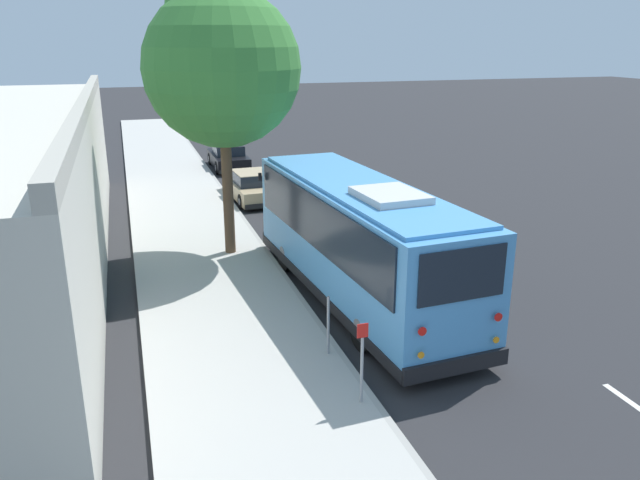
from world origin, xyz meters
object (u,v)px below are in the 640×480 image
object	(u,v)px
parked_sedan_tan	(252,187)
sign_post_near	(362,362)
parked_sedan_black	(228,157)
sign_post_far	(328,325)
shuttle_bus	(358,235)
street_tree	(221,57)

from	to	relation	value
parked_sedan_tan	sign_post_near	world-z (taller)	sign_post_near
parked_sedan_black	sign_post_far	world-z (taller)	sign_post_far
shuttle_bus	sign_post_far	world-z (taller)	shuttle_bus
sign_post_near	street_tree	bearing A→B (deg)	5.23
parked_sedan_black	sign_post_far	distance (m)	21.74
parked_sedan_tan	sign_post_far	bearing A→B (deg)	172.11
parked_sedan_tan	street_tree	size ratio (longest dim) A/B	0.48
sign_post_far	parked_sedan_black	bearing A→B (deg)	-3.82
street_tree	shuttle_bus	bearing A→B (deg)	-150.06
shuttle_bus	street_tree	bearing A→B (deg)	26.09
street_tree	sign_post_far	xyz separation A→B (m)	(-7.60, -0.88, -5.42)
parked_sedan_tan	sign_post_far	world-z (taller)	sign_post_far
parked_sedan_black	sign_post_far	bearing A→B (deg)	176.43
parked_sedan_tan	sign_post_near	xyz separation A→B (m)	(-16.49, 1.25, 0.40)
sign_post_far	shuttle_bus	bearing A→B (deg)	-31.52
shuttle_bus	sign_post_near	size ratio (longest dim) A/B	5.99
parked_sedan_tan	parked_sedan_black	world-z (taller)	parked_sedan_black
shuttle_bus	parked_sedan_tan	bearing A→B (deg)	-1.12
parked_sedan_tan	parked_sedan_black	xyz separation A→B (m)	(7.21, -0.19, 0.02)
parked_sedan_black	street_tree	distance (m)	15.34
parked_sedan_black	street_tree	world-z (taller)	street_tree
shuttle_bus	sign_post_far	size ratio (longest dim) A/B	7.25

